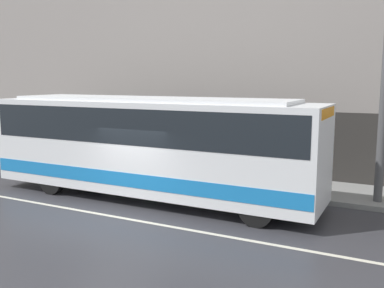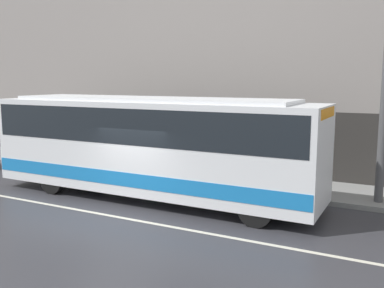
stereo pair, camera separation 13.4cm
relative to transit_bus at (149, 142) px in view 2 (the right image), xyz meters
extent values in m
plane|color=#333338|center=(0.18, -2.20, -1.93)|extent=(60.00, 60.00, 0.00)
cube|color=gray|center=(0.18, 3.24, -1.85)|extent=(60.00, 2.89, 0.17)
cube|color=gray|center=(0.18, 4.84, 4.46)|extent=(60.00, 0.30, 12.79)
cube|color=#2D2B28|center=(0.18, 4.67, -0.53)|extent=(60.00, 0.06, 2.80)
cube|color=beige|center=(0.18, -2.20, -1.93)|extent=(54.00, 0.14, 0.01)
cube|color=white|center=(-0.01, 0.00, -0.10)|extent=(11.54, 2.56, 2.96)
cube|color=#1972BF|center=(-0.01, 0.00, -1.03)|extent=(11.48, 2.58, 0.45)
cube|color=black|center=(-0.01, 0.00, 0.63)|extent=(11.20, 2.58, 1.12)
cube|color=orange|center=(5.72, 0.00, 1.19)|extent=(0.12, 1.92, 0.28)
cube|color=white|center=(-0.01, 0.00, 1.44)|extent=(9.81, 2.18, 0.12)
cylinder|color=black|center=(4.17, -1.12, -1.43)|extent=(0.99, 0.28, 0.99)
cylinder|color=black|center=(4.17, 1.12, -1.43)|extent=(0.99, 0.28, 0.99)
cylinder|color=black|center=(-3.38, -1.12, -1.43)|extent=(0.99, 0.28, 0.99)
cylinder|color=black|center=(-3.38, 1.12, -1.43)|extent=(0.99, 0.28, 0.99)
cylinder|color=#1E5933|center=(-2.48, 4.04, -1.06)|extent=(0.36, 0.36, 1.40)
sphere|color=tan|center=(-2.48, 4.04, -0.24)|extent=(0.26, 0.26, 0.26)
camera|label=1|loc=(7.71, -12.00, 2.07)|focal=40.00mm
camera|label=2|loc=(7.83, -11.94, 2.07)|focal=40.00mm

